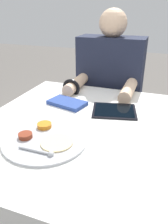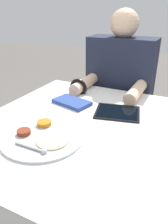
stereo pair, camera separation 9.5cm
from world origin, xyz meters
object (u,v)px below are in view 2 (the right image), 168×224
thali_tray (43,136)px  person_diner (118,106)px  red_notebook (72,102)px  tablet_device (117,112)px

thali_tray → person_diner: bearing=85.7°
red_notebook → person_diner: person_diner is taller
red_notebook → thali_tray: bearing=-80.3°
thali_tray → tablet_device: thali_tray is taller
tablet_device → person_diner: 0.52m
red_notebook → tablet_device: bearing=-0.0°
thali_tray → person_diner: person_diner is taller
thali_tray → red_notebook: (-0.06, 0.35, 0.00)m
person_diner → red_notebook: bearing=-104.4°
thali_tray → tablet_device: bearing=60.5°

